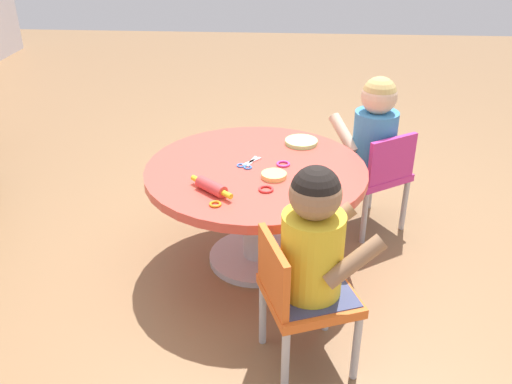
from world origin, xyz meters
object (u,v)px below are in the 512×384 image
Objects in this scene: child_chair_left at (300,295)px; seated_child_right at (375,129)px; rolling_pin at (211,187)px; craft_table at (256,189)px; craft_scissors at (248,164)px; seated_child_left at (314,238)px; child_chair_right at (375,174)px.

child_chair_left is 1.05× the size of seated_child_right.
seated_child_right is 2.72× the size of rolling_pin.
craft_scissors reaches higher than craft_table.
craft_table is 0.68m from seated_child_right.
craft_scissors is at bearing 22.85° from seated_child_left.
seated_child_right is at bearing -56.14° from craft_table.
seated_child_left is 1.04m from seated_child_right.
rolling_pin is 1.32× the size of craft_scissors.
craft_table is at bearing 20.57° from seated_child_left.
craft_table is 1.90× the size of seated_child_left.
seated_child_right is at bearing 33.41° from child_chair_right.
craft_table is at bearing 123.86° from seated_child_right.
rolling_pin is (0.38, 0.39, -0.02)m from seated_child_left.
child_chair_left and child_chair_right have the same top height.
child_chair_left is at bearing -162.87° from craft_table.
child_chair_right is 0.96m from rolling_pin.
seated_child_right reaches higher than rolling_pin.
craft_scissors is at bearing -24.87° from rolling_pin.
seated_child_right reaches higher than child_chair_left.
seated_child_left is 1.00× the size of seated_child_right.
craft_table is 0.67m from child_chair_left.
seated_child_left is at bearing -159.43° from craft_table.
seated_child_right reaches higher than craft_scissors.
craft_table is 0.68m from seated_child_left.
child_chair_left is 3.78× the size of craft_scissors.
craft_scissors is (0.66, 0.23, 0.18)m from child_chair_left.
craft_scissors is (0.02, 0.04, 0.11)m from craft_table.
child_chair_left is 0.72m from craft_scissors.
child_chair_left reaches higher than craft_table.
child_chair_left is at bearing 158.77° from child_chair_right.
seated_child_left is at bearing -69.87° from child_chair_left.
seated_child_left reaches higher than child_chair_left.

